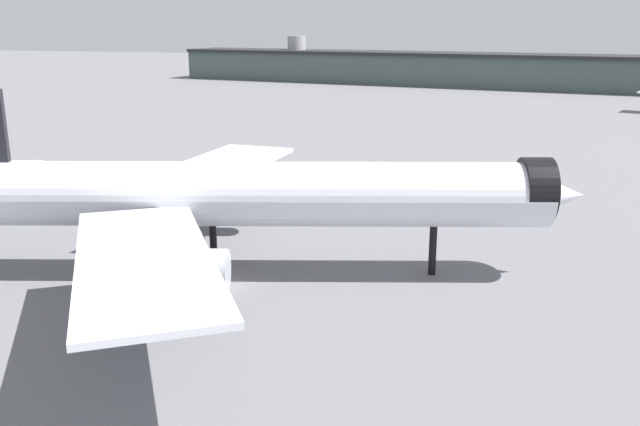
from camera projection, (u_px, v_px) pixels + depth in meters
ground at (227, 286)px, 61.43m from camera, size 900.00×900.00×0.00m
airliner_near_gate at (231, 195)px, 62.62m from camera, size 63.49×56.79×17.29m
terminal_building at (442, 69)px, 256.70m from camera, size 217.84×52.24×17.84m
service_truck_front at (238, 172)px, 101.07m from camera, size 5.56×2.71×3.00m
baggage_tug_wing at (423, 190)px, 92.84m from camera, size 3.40×3.41×1.85m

